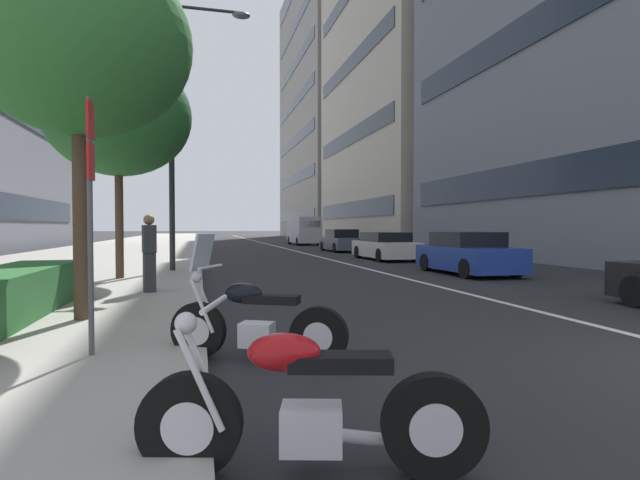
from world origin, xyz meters
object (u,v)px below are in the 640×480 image
Objects in this scene: car_following_behind at (385,246)px; parking_sign_by_curb at (90,195)px; pedestrian_on_plaza at (149,253)px; street_tree_near_plaza_corner at (118,115)px; motorcycle_far_end_row at (308,411)px; car_approaching_light at (468,254)px; delivery_van_ahead at (304,230)px; car_lead_in_lane at (341,241)px; motorcycle_nearest_camera at (254,323)px; street_tree_far_plaza at (78,41)px; street_lamp_with_banners at (183,112)px.

car_following_behind is 18.91m from parking_sign_by_curb.
car_following_behind is 14.46m from pedestrian_on_plaza.
street_tree_near_plaza_corner is at bearing 95.73° from pedestrian_on_plaza.
car_approaching_light reaches higher than motorcycle_far_end_row.
car_approaching_light is at bearing -89.34° from street_tree_near_plaza_corner.
delivery_van_ahead is 3.28× the size of pedestrian_on_plaza.
car_lead_in_lane reaches higher than motorcycle_far_end_row.
motorcycle_nearest_camera is at bearing 166.47° from delivery_van_ahead.
motorcycle_far_end_row is 3.71m from parking_sign_by_curb.
street_tree_near_plaza_corner reaches higher than pedestrian_on_plaza.
street_tree_far_plaza is at bearing 142.06° from car_following_behind.
pedestrian_on_plaza is at bearing 174.01° from street_lamp_with_banners.
motorcycle_nearest_camera reaches higher than motorcycle_far_end_row.
parking_sign_by_curb reaches higher than pedestrian_on_plaza.
motorcycle_far_end_row is 6.95m from street_tree_far_plaza.
motorcycle_nearest_camera is 2.31m from parking_sign_by_curb.
pedestrian_on_plaza is (-30.96, 10.01, -0.30)m from delivery_van_ahead.
car_lead_in_lane is at bearing 49.46° from pedestrian_on_plaza.
delivery_van_ahead is (27.58, -0.24, 0.64)m from car_approaching_light.
car_approaching_light is 10.35m from pedestrian_on_plaza.
motorcycle_nearest_camera is 25.70m from car_lead_in_lane.
pedestrian_on_plaza reaches higher than car_lead_in_lane.
street_lamp_with_banners is 6.98m from pedestrian_on_plaza.
car_approaching_light is at bearing -48.27° from parking_sign_by_curb.
motorcycle_nearest_camera is 5.84m from pedestrian_on_plaza.
street_lamp_with_banners reaches higher than car_lead_in_lane.
street_lamp_with_banners is at bearing 143.39° from car_lead_in_lane.
parking_sign_by_curb is (-36.37, 10.11, 0.61)m from delivery_van_ahead.
car_following_behind is at bearing -60.13° from street_lamp_with_banners.
pedestrian_on_plaza is at bearing 150.57° from car_lead_in_lane.
motorcycle_nearest_camera is at bearing -162.60° from street_tree_near_plaza_corner.
motorcycle_far_end_row is at bearing -166.33° from street_tree_near_plaza_corner.
motorcycle_nearest_camera is 12.07m from car_approaching_light.
pedestrian_on_plaza is at bearing 136.82° from car_following_behind.
car_following_behind is (7.32, 0.06, -0.03)m from car_approaching_light.
motorcycle_far_end_row is at bearing -154.99° from street_tree_far_plaza.
delivery_van_ahead is at bearing -15.53° from parking_sign_by_curb.
car_following_behind is 2.67× the size of pedestrian_on_plaza.
street_tree_far_plaza reaches higher than pedestrian_on_plaza.
car_approaching_light is 0.92× the size of car_following_behind.
street_tree_far_plaza is (-34.07, 10.71, 3.07)m from delivery_van_ahead.
parking_sign_by_curb is at bearing 176.49° from street_lamp_with_banners.
motorcycle_far_end_row is 0.35× the size of street_tree_near_plaza_corner.
street_tree_near_plaza_corner reaches higher than car_approaching_light.
street_lamp_with_banners is 1.40× the size of street_tree_near_plaza_corner.
parking_sign_by_curb is (-24.19, 9.98, 1.26)m from car_lead_in_lane.
car_lead_in_lane is at bearing -35.26° from street_tree_near_plaza_corner.
street_lamp_with_banners is 2.83m from street_tree_near_plaza_corner.
car_lead_in_lane reaches higher than car_following_behind.
pedestrian_on_plaza is (8.29, 1.72, 0.59)m from motorcycle_far_end_row.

